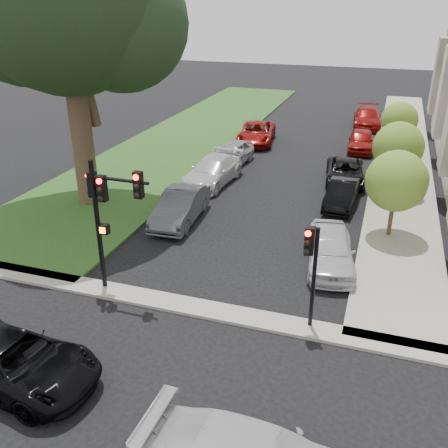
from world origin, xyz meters
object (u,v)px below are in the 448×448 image
(car_parked_1, at_px, (342,194))
(car_parked_5, at_px, (180,207))
(traffic_signal_secondary, at_px, (311,259))
(car_parked_6, at_px, (212,171))
(small_tree_a, at_px, (396,181))
(small_tree_b, at_px, (398,147))
(small_tree_c, at_px, (399,120))
(car_parked_4, at_px, (367,118))
(car_parked_2, at_px, (345,172))
(traffic_signal_main, at_px, (106,204))
(car_parked_0, at_px, (330,249))
(car_parked_3, at_px, (361,140))
(car_cross_near, at_px, (11,361))
(car_parked_7, at_px, (231,154))
(car_parked_8, at_px, (256,133))

(car_parked_1, xyz_separation_m, car_parked_5, (-7.19, -4.47, 0.12))
(traffic_signal_secondary, distance_m, car_parked_6, 14.44)
(small_tree_a, height_order, car_parked_6, small_tree_a)
(small_tree_a, bearing_deg, car_parked_5, -171.58)
(small_tree_b, distance_m, small_tree_c, 7.77)
(car_parked_4, bearing_deg, car_parked_1, -94.84)
(car_parked_2, distance_m, car_parked_6, 7.79)
(traffic_signal_main, height_order, car_parked_6, traffic_signal_main)
(traffic_signal_main, distance_m, car_parked_5, 7.06)
(traffic_signal_main, relative_size, car_parked_5, 1.06)
(car_parked_0, relative_size, car_parked_3, 1.06)
(car_cross_near, bearing_deg, car_parked_1, -19.85)
(car_parked_1, bearing_deg, car_parked_5, -145.58)
(car_parked_3, xyz_separation_m, car_parked_4, (-0.07, 7.33, 0.04))
(car_parked_1, xyz_separation_m, car_parked_7, (-7.53, 4.72, 0.11))
(small_tree_a, distance_m, car_parked_5, 9.97)
(car_parked_2, height_order, car_parked_6, car_parked_6)
(small_tree_c, bearing_deg, car_parked_8, 179.47)
(car_parked_2, height_order, car_parked_7, car_parked_7)
(small_tree_a, bearing_deg, car_cross_near, -126.74)
(small_tree_c, distance_m, car_parked_4, 8.30)
(car_parked_2, xyz_separation_m, car_parked_4, (0.27, 14.46, 0.12))
(car_parked_1, relative_size, car_parked_2, 0.85)
(small_tree_a, relative_size, traffic_signal_secondary, 1.10)
(car_parked_3, distance_m, car_parked_4, 7.33)
(car_cross_near, xyz_separation_m, car_parked_6, (-0.17, 17.31, 0.04))
(traffic_signal_main, distance_m, car_parked_3, 23.18)
(car_parked_5, bearing_deg, car_parked_0, -19.83)
(car_parked_7, bearing_deg, traffic_signal_main, -83.38)
(small_tree_a, height_order, car_parked_3, small_tree_a)
(car_parked_2, bearing_deg, car_parked_5, -137.30)
(small_tree_c, relative_size, car_parked_3, 0.85)
(traffic_signal_secondary, bearing_deg, car_parked_4, 90.04)
(small_tree_b, relative_size, car_parked_8, 0.75)
(traffic_signal_main, xyz_separation_m, traffic_signal_secondary, (7.22, -0.04, -0.91))
(traffic_signal_main, relative_size, car_parked_7, 1.11)
(car_parked_6, bearing_deg, car_parked_4, 71.03)
(small_tree_b, xyz_separation_m, car_parked_7, (-10.02, 2.10, -1.91))
(traffic_signal_secondary, xyz_separation_m, car_parked_0, (0.18, 4.39, -1.79))
(small_tree_c, height_order, car_cross_near, small_tree_c)
(car_parked_2, xyz_separation_m, car_parked_8, (-7.21, 6.79, 0.09))
(traffic_signal_secondary, height_order, car_parked_0, traffic_signal_secondary)
(car_parked_1, bearing_deg, car_parked_2, 95.48)
(car_parked_7, bearing_deg, car_parked_1, -27.00)
(traffic_signal_secondary, xyz_separation_m, car_parked_3, (0.05, 21.88, -1.83))
(car_parked_5, xyz_separation_m, car_parked_6, (-0.33, 5.56, -0.01))
(small_tree_c, distance_m, car_parked_2, 7.43)
(small_tree_a, relative_size, car_parked_5, 0.85)
(traffic_signal_main, relative_size, car_parked_6, 0.95)
(small_tree_a, relative_size, traffic_signal_main, 0.80)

